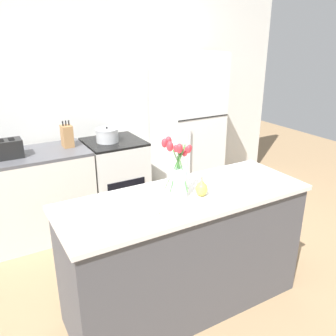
% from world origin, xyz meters
% --- Properties ---
extents(ground_plane, '(10.00, 10.00, 0.00)m').
position_xyz_m(ground_plane, '(0.00, 0.00, 0.00)').
color(ground_plane, '#997A56').
extents(back_wall, '(5.20, 0.08, 2.70)m').
position_xyz_m(back_wall, '(0.00, 2.00, 1.35)').
color(back_wall, silver).
rests_on(back_wall, ground_plane).
extents(kitchen_island, '(1.80, 0.66, 0.94)m').
position_xyz_m(kitchen_island, '(0.00, 0.00, 0.47)').
color(kitchen_island, '#4C4C51').
rests_on(kitchen_island, ground_plane).
extents(back_counter, '(1.68, 0.60, 0.91)m').
position_xyz_m(back_counter, '(-1.06, 1.60, 0.46)').
color(back_counter, silver).
rests_on(back_counter, ground_plane).
extents(stove_range, '(0.60, 0.61, 0.91)m').
position_xyz_m(stove_range, '(0.10, 1.60, 0.46)').
color(stove_range, silver).
rests_on(stove_range, ground_plane).
extents(refrigerator, '(0.68, 0.67, 1.80)m').
position_xyz_m(refrigerator, '(1.05, 1.60, 0.90)').
color(refrigerator, white).
rests_on(refrigerator, ground_plane).
extents(flower_vase, '(0.21, 0.20, 0.42)m').
position_xyz_m(flower_vase, '(-0.06, 0.01, 1.10)').
color(flower_vase, silver).
rests_on(flower_vase, kitchen_island).
extents(pear_figurine, '(0.09, 0.09, 0.14)m').
position_xyz_m(pear_figurine, '(0.09, -0.06, 1.00)').
color(pear_figurine, '#E5CC4C').
rests_on(pear_figurine, kitchen_island).
extents(plate_setting_left, '(0.32, 0.32, 0.02)m').
position_xyz_m(plate_setting_left, '(-0.45, -0.02, 0.95)').
color(plate_setting_left, beige).
rests_on(plate_setting_left, kitchen_island).
extents(plate_setting_right, '(0.32, 0.32, 0.02)m').
position_xyz_m(plate_setting_right, '(0.45, -0.02, 0.95)').
color(plate_setting_right, beige).
rests_on(plate_setting_right, kitchen_island).
extents(toaster, '(0.28, 0.18, 0.17)m').
position_xyz_m(toaster, '(-0.95, 1.57, 1.00)').
color(toaster, black).
rests_on(toaster, back_counter).
extents(cooking_pot, '(0.24, 0.24, 0.17)m').
position_xyz_m(cooking_pot, '(0.03, 1.59, 0.98)').
color(cooking_pot, '#B2B5B7').
rests_on(cooking_pot, stove_range).
extents(knife_block, '(0.10, 0.14, 0.27)m').
position_xyz_m(knife_block, '(-0.38, 1.64, 1.02)').
color(knife_block, '#A37547').
rests_on(knife_block, back_counter).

